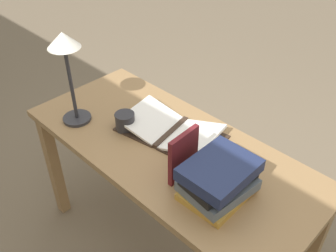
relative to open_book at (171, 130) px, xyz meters
The scene contains 7 objects.
ground_plane 0.80m from the open_book, 127.12° to the left, with size 12.00×12.00×0.00m, color #70604C.
reading_desk 0.16m from the open_book, 127.12° to the left, with size 1.46×0.65×0.77m.
open_book is the anchor object (origin of this frame).
book_stack_tall 0.44m from the open_book, 159.43° to the left, with size 0.24×0.29×0.16m.
book_standing_upright 0.30m from the open_book, 144.22° to the left, with size 0.03×0.17×0.22m.
reading_lamp 0.59m from the open_book, 30.86° to the left, with size 0.15×0.15×0.47m.
coffee_mug 0.23m from the open_book, 34.46° to the left, with size 0.13×0.10×0.09m.
Camera 1 is at (-0.93, 0.95, 1.90)m, focal length 40.00 mm.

